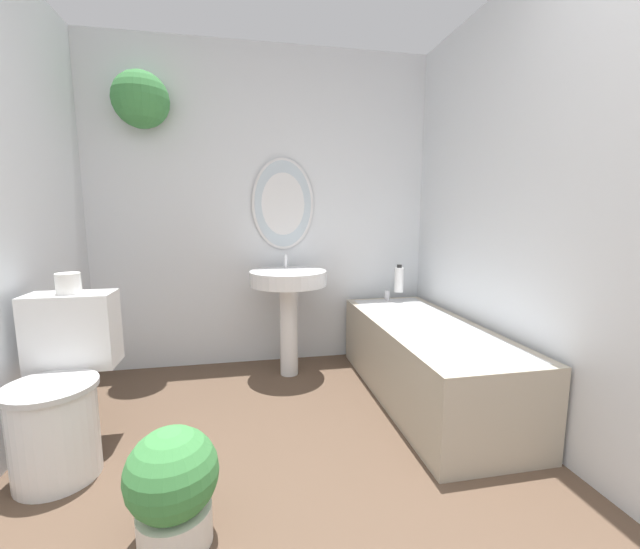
% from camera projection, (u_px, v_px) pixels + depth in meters
% --- Properties ---
extents(wall_back, '(2.66, 0.37, 2.40)m').
position_uv_depth(wall_back, '(253.00, 198.00, 2.98)').
color(wall_back, silver).
rests_on(wall_back, ground_plane).
extents(wall_right, '(0.06, 2.76, 2.40)m').
position_uv_depth(wall_right, '(542.00, 207.00, 1.96)').
color(wall_right, silver).
rests_on(wall_right, ground_plane).
extents(toilet, '(0.40, 0.56, 0.78)m').
position_uv_depth(toilet, '(62.00, 392.00, 1.80)').
color(toilet, white).
rests_on(toilet, ground_plane).
extents(pedestal_sink, '(0.54, 0.54, 0.87)m').
position_uv_depth(pedestal_sink, '(288.00, 292.00, 2.80)').
color(pedestal_sink, white).
rests_on(pedestal_sink, ground_plane).
extents(bathtub, '(0.62, 1.59, 0.56)m').
position_uv_depth(bathtub, '(425.00, 358.00, 2.49)').
color(bathtub, '#B2A893').
rests_on(bathtub, ground_plane).
extents(shampoo_bottle, '(0.07, 0.07, 0.21)m').
position_uv_depth(shampoo_bottle, '(399.00, 279.00, 3.07)').
color(shampoo_bottle, white).
rests_on(shampoo_bottle, bathtub).
extents(potted_plant, '(0.32, 0.32, 0.43)m').
position_uv_depth(potted_plant, '(173.00, 485.00, 1.37)').
color(potted_plant, silver).
rests_on(potted_plant, ground_plane).
extents(toilet_paper_roll, '(0.11, 0.11, 0.10)m').
position_uv_depth(toilet_paper_roll, '(68.00, 283.00, 1.90)').
color(toilet_paper_roll, white).
rests_on(toilet_paper_roll, toilet).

